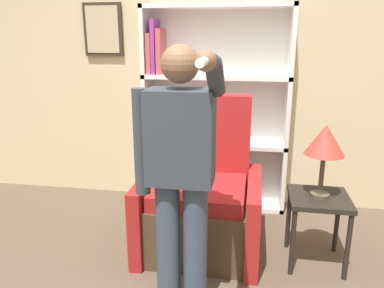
{
  "coord_description": "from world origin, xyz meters",
  "views": [
    {
      "loc": [
        0.45,
        -1.75,
        1.68
      ],
      "look_at": [
        0.05,
        0.62,
        0.99
      ],
      "focal_mm": 35.0,
      "sensor_mm": 36.0,
      "label": 1
    }
  ],
  "objects_px": {
    "person_standing": "(180,170)",
    "table_lamp": "(325,142)",
    "bookcase": "(202,113)",
    "armchair": "(201,202)",
    "side_table": "(318,208)"
  },
  "relations": [
    {
      "from": "person_standing",
      "to": "table_lamp",
      "type": "distance_m",
      "value": 1.13
    },
    {
      "from": "bookcase",
      "to": "table_lamp",
      "type": "bearing_deg",
      "value": -43.08
    },
    {
      "from": "bookcase",
      "to": "person_standing",
      "type": "xyz_separation_m",
      "value": [
        0.1,
        -1.61,
        -0.02
      ]
    },
    {
      "from": "bookcase",
      "to": "armchair",
      "type": "height_order",
      "value": "bookcase"
    },
    {
      "from": "bookcase",
      "to": "armchair",
      "type": "bearing_deg",
      "value": -81.87
    },
    {
      "from": "side_table",
      "to": "table_lamp",
      "type": "distance_m",
      "value": 0.51
    },
    {
      "from": "armchair",
      "to": "person_standing",
      "type": "bearing_deg",
      "value": -91.24
    },
    {
      "from": "bookcase",
      "to": "side_table",
      "type": "bearing_deg",
      "value": -43.08
    },
    {
      "from": "side_table",
      "to": "armchair",
      "type": "bearing_deg",
      "value": 172.68
    },
    {
      "from": "armchair",
      "to": "side_table",
      "type": "height_order",
      "value": "armchair"
    },
    {
      "from": "side_table",
      "to": "table_lamp",
      "type": "height_order",
      "value": "table_lamp"
    },
    {
      "from": "bookcase",
      "to": "armchair",
      "type": "relative_size",
      "value": 1.61
    },
    {
      "from": "armchair",
      "to": "side_table",
      "type": "distance_m",
      "value": 0.91
    },
    {
      "from": "armchair",
      "to": "side_table",
      "type": "bearing_deg",
      "value": -7.32
    },
    {
      "from": "person_standing",
      "to": "table_lamp",
      "type": "bearing_deg",
      "value": 35.64
    }
  ]
}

